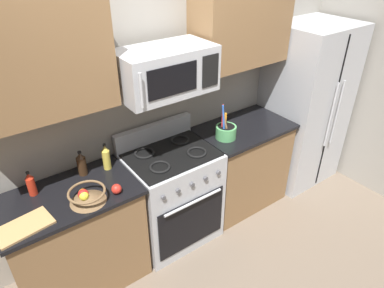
% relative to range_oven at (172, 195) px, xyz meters
% --- Properties ---
extents(ground_plane, '(16.00, 16.00, 0.00)m').
position_rel_range_oven_xyz_m(ground_plane, '(0.00, -0.64, -0.47)').
color(ground_plane, '#6B5B4C').
extents(wall_back, '(8.00, 0.10, 2.60)m').
position_rel_range_oven_xyz_m(wall_back, '(0.00, 0.37, 0.83)').
color(wall_back, '#9E998E').
rests_on(wall_back, ground).
extents(counter_left, '(1.00, 0.60, 0.91)m').
position_rel_range_oven_xyz_m(counter_left, '(-0.89, -0.00, -0.02)').
color(counter_left, olive).
rests_on(counter_left, ground).
extents(range_oven, '(0.76, 0.64, 1.09)m').
position_rel_range_oven_xyz_m(range_oven, '(0.00, 0.00, 0.00)').
color(range_oven, '#B2B5BA').
rests_on(range_oven, ground).
extents(counter_right, '(0.93, 0.60, 0.91)m').
position_rel_range_oven_xyz_m(counter_right, '(0.85, -0.00, -0.02)').
color(counter_right, olive).
rests_on(counter_right, ground).
extents(refrigerator, '(0.81, 0.71, 1.78)m').
position_rel_range_oven_xyz_m(refrigerator, '(1.74, -0.02, 0.41)').
color(refrigerator, '#B2B5BA').
rests_on(refrigerator, ground).
extents(microwave, '(0.74, 0.44, 0.35)m').
position_rel_range_oven_xyz_m(microwave, '(-0.00, 0.03, 1.17)').
color(microwave, '#B2B5BA').
extents(upper_cabinets_left, '(0.99, 0.34, 0.75)m').
position_rel_range_oven_xyz_m(upper_cabinets_left, '(-0.90, 0.15, 1.39)').
color(upper_cabinets_left, olive).
extents(upper_cabinets_right, '(0.92, 0.34, 0.75)m').
position_rel_range_oven_xyz_m(upper_cabinets_right, '(0.86, 0.15, 1.39)').
color(upper_cabinets_right, olive).
extents(utensil_crock, '(0.19, 0.19, 0.34)m').
position_rel_range_oven_xyz_m(utensil_crock, '(0.57, -0.05, 0.50)').
color(utensil_crock, '#59AD66').
rests_on(utensil_crock, counter_right).
extents(fruit_basket, '(0.26, 0.26, 0.11)m').
position_rel_range_oven_xyz_m(fruit_basket, '(-0.79, -0.16, 0.49)').
color(fruit_basket, brown).
rests_on(fruit_basket, counter_left).
extents(apple_loose, '(0.07, 0.07, 0.07)m').
position_rel_range_oven_xyz_m(apple_loose, '(-0.59, -0.19, 0.47)').
color(apple_loose, red).
rests_on(apple_loose, counter_left).
extents(cutting_board, '(0.37, 0.25, 0.02)m').
position_rel_range_oven_xyz_m(cutting_board, '(-1.22, -0.16, 0.44)').
color(cutting_board, tan).
rests_on(cutting_board, counter_left).
extents(bottle_oil, '(0.06, 0.06, 0.23)m').
position_rel_range_oven_xyz_m(bottle_oil, '(-0.51, 0.13, 0.54)').
color(bottle_oil, gold).
rests_on(bottle_oil, counter_left).
extents(bottle_hot_sauce, '(0.06, 0.06, 0.20)m').
position_rel_range_oven_xyz_m(bottle_hot_sauce, '(-1.08, 0.15, 0.53)').
color(bottle_hot_sauce, red).
rests_on(bottle_hot_sauce, counter_left).
extents(bottle_soy, '(0.07, 0.07, 0.21)m').
position_rel_range_oven_xyz_m(bottle_soy, '(-0.70, 0.17, 0.53)').
color(bottle_soy, '#382314').
rests_on(bottle_soy, counter_left).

